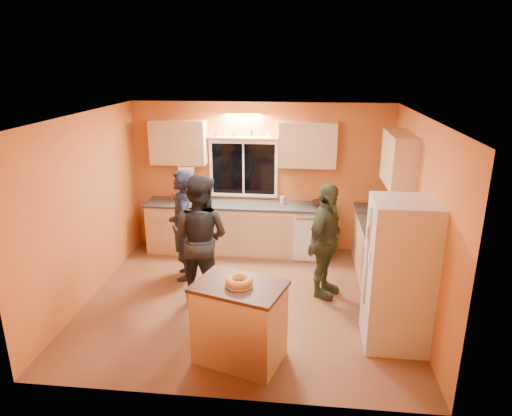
# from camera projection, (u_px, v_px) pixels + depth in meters

# --- Properties ---
(ground) EXTENTS (4.50, 4.50, 0.00)m
(ground) POSITION_uv_depth(u_px,v_px,m) (247.00, 300.00, 6.52)
(ground) COLOR brown
(ground) RESTS_ON ground
(room_shell) EXTENTS (4.54, 4.04, 2.61)m
(room_shell) POSITION_uv_depth(u_px,v_px,m) (258.00, 184.00, 6.39)
(room_shell) COLOR orange
(room_shell) RESTS_ON ground
(back_counter) EXTENTS (4.23, 0.62, 0.90)m
(back_counter) POSITION_uv_depth(u_px,v_px,m) (260.00, 229.00, 7.99)
(back_counter) COLOR tan
(back_counter) RESTS_ON ground
(right_counter) EXTENTS (0.62, 1.84, 0.90)m
(right_counter) POSITION_uv_depth(u_px,v_px,m) (383.00, 263.00, 6.66)
(right_counter) COLOR tan
(right_counter) RESTS_ON ground
(refrigerator) EXTENTS (0.72, 0.70, 1.80)m
(refrigerator) POSITION_uv_depth(u_px,v_px,m) (399.00, 274.00, 5.29)
(refrigerator) COLOR silver
(refrigerator) RESTS_ON ground
(island) EXTENTS (1.13, 0.93, 0.94)m
(island) POSITION_uv_depth(u_px,v_px,m) (239.00, 322.00, 5.11)
(island) COLOR tan
(island) RESTS_ON ground
(bundt_pastry) EXTENTS (0.31, 0.31, 0.09)m
(bundt_pastry) POSITION_uv_depth(u_px,v_px,m) (239.00, 281.00, 4.95)
(bundt_pastry) COLOR #BF7F4E
(bundt_pastry) RESTS_ON island
(person_left) EXTENTS (0.54, 0.70, 1.72)m
(person_left) POSITION_uv_depth(u_px,v_px,m) (183.00, 225.00, 6.96)
(person_left) COLOR black
(person_left) RESTS_ON ground
(person_center) EXTENTS (1.03, 0.89, 1.82)m
(person_center) POSITION_uv_depth(u_px,v_px,m) (200.00, 238.00, 6.35)
(person_center) COLOR black
(person_center) RESTS_ON ground
(person_right) EXTENTS (0.78, 1.06, 1.67)m
(person_right) POSITION_uv_depth(u_px,v_px,m) (325.00, 241.00, 6.42)
(person_right) COLOR #2D3320
(person_right) RESTS_ON ground
(mixing_bowl) EXTENTS (0.43, 0.43, 0.09)m
(mixing_bowl) POSITION_uv_depth(u_px,v_px,m) (323.00, 204.00, 7.73)
(mixing_bowl) COLOR black
(mixing_bowl) RESTS_ON back_counter
(utensil_crock) EXTENTS (0.14, 0.14, 0.17)m
(utensil_crock) POSITION_uv_depth(u_px,v_px,m) (183.00, 198.00, 7.93)
(utensil_crock) COLOR beige
(utensil_crock) RESTS_ON back_counter
(potted_plant) EXTENTS (0.33, 0.31, 0.29)m
(potted_plant) POSITION_uv_depth(u_px,v_px,m) (383.00, 229.00, 6.31)
(potted_plant) COLOR gray
(potted_plant) RESTS_ON right_counter
(red_box) EXTENTS (0.17, 0.13, 0.07)m
(red_box) POSITION_uv_depth(u_px,v_px,m) (382.00, 222.00, 6.87)
(red_box) COLOR #9B2D17
(red_box) RESTS_ON right_counter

